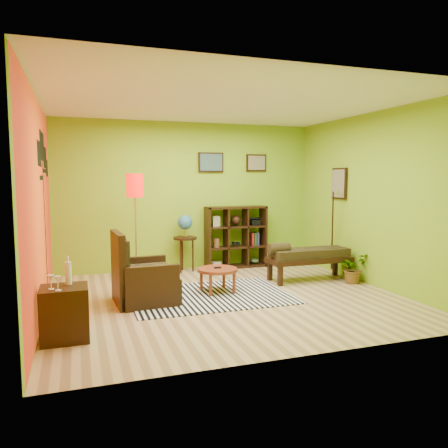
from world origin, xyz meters
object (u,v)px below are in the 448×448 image
object	(u,v)px
side_cabinet	(65,313)
globe_table	(185,229)
armchair	(141,281)
cube_shelf	(237,237)
potted_plant	(353,271)
bench	(307,256)
floor_lamp	(135,196)
coffee_table	(217,272)

from	to	relation	value
side_cabinet	globe_table	size ratio (longest dim) A/B	0.85
armchair	side_cabinet	distance (m)	1.53
side_cabinet	cube_shelf	world-z (taller)	cube_shelf
globe_table	potted_plant	bearing A→B (deg)	-35.98
side_cabinet	bench	xyz separation A→B (m)	(3.86, 1.61, 0.13)
side_cabinet	floor_lamp	size ratio (longest dim) A/B	0.50
side_cabinet	cube_shelf	size ratio (longest dim) A/B	0.75
bench	potted_plant	distance (m)	0.79
floor_lamp	cube_shelf	world-z (taller)	floor_lamp
globe_table	potted_plant	size ratio (longest dim) A/B	2.14
bench	globe_table	bearing A→B (deg)	142.59
coffee_table	armchair	world-z (taller)	armchair
globe_table	cube_shelf	xyz separation A→B (m)	(1.05, 0.08, -0.21)
side_cabinet	bench	world-z (taller)	side_cabinet
coffee_table	globe_table	distance (m)	1.70
globe_table	bench	xyz separation A→B (m)	(1.80, -1.38, -0.38)
side_cabinet	bench	distance (m)	4.18
globe_table	cube_shelf	bearing A→B (deg)	4.24
potted_plant	side_cabinet	bearing A→B (deg)	-164.94
side_cabinet	bench	size ratio (longest dim) A/B	0.61
coffee_table	potted_plant	bearing A→B (deg)	-3.53
side_cabinet	coffee_table	bearing A→B (deg)	31.98
cube_shelf	potted_plant	size ratio (longest dim) A/B	2.41
floor_lamp	globe_table	xyz separation A→B (m)	(1.02, 0.90, -0.66)
floor_lamp	globe_table	world-z (taller)	floor_lamp
cube_shelf	armchair	bearing A→B (deg)	-138.45
coffee_table	side_cabinet	xyz separation A→B (m)	(-2.17, -1.35, -0.02)
coffee_table	bench	world-z (taller)	bench
coffee_table	cube_shelf	xyz separation A→B (m)	(0.94, 1.71, 0.28)
cube_shelf	bench	size ratio (longest dim) A/B	0.81
floor_lamp	globe_table	bearing A→B (deg)	41.29
globe_table	side_cabinet	bearing A→B (deg)	-124.64
armchair	potted_plant	distance (m)	3.52
armchair	side_cabinet	bearing A→B (deg)	-130.01
armchair	floor_lamp	bearing A→B (deg)	86.66
floor_lamp	coffee_table	bearing A→B (deg)	-32.92
globe_table	bench	size ratio (longest dim) A/B	0.72
cube_shelf	side_cabinet	bearing A→B (deg)	-135.50
globe_table	cube_shelf	world-z (taller)	cube_shelf
coffee_table	floor_lamp	bearing A→B (deg)	147.08
potted_plant	armchair	bearing A→B (deg)	-179.42
bench	potted_plant	xyz separation A→B (m)	(0.64, -0.39, -0.24)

